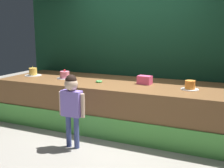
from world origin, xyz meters
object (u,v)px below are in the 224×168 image
at_px(cake_far_left, 33,72).
at_px(cake_center_right, 190,86).
at_px(child_figure, 72,101).
at_px(cake_center_left, 65,75).
at_px(donut, 99,82).
at_px(pink_box, 145,80).

xyz_separation_m(cake_far_left, cake_center_right, (2.97, -0.06, -0.00)).
relative_size(child_figure, cake_center_left, 3.71).
height_order(donut, cake_center_right, cake_center_right).
xyz_separation_m(donut, cake_far_left, (-1.49, 0.11, 0.05)).
relative_size(cake_center_left, cake_center_right, 1.08).
bearing_deg(cake_center_right, donut, -177.87).
xyz_separation_m(pink_box, donut, (-0.74, -0.19, -0.05)).
bearing_deg(donut, cake_center_right, 2.13).
height_order(child_figure, cake_center_left, child_figure).
relative_size(donut, cake_center_left, 0.39).
distance_m(donut, cake_center_right, 1.49).
bearing_deg(cake_center_right, child_figure, -145.45).
height_order(cake_far_left, cake_center_left, cake_far_left).
bearing_deg(cake_center_left, pink_box, 3.72).
bearing_deg(cake_far_left, child_figure, -34.38).
xyz_separation_m(child_figure, cake_center_left, (-0.79, 1.03, 0.15)).
distance_m(cake_far_left, cake_center_left, 0.74).
bearing_deg(cake_far_left, donut, -4.35).
bearing_deg(cake_center_left, child_figure, -52.40).
distance_m(donut, cake_far_left, 1.49).
bearing_deg(donut, child_figure, -87.13).
bearing_deg(cake_center_left, cake_center_right, -0.90).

